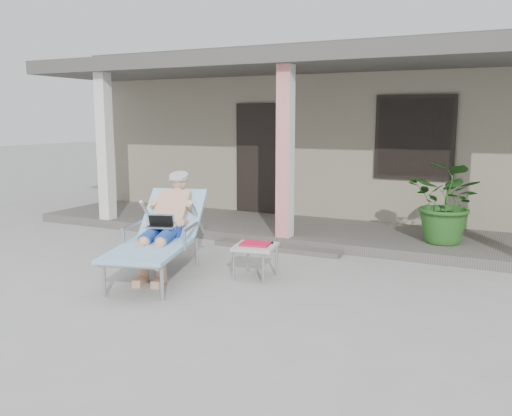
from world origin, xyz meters
The scene contains 8 objects.
ground centered at (0.00, 0.00, 0.00)m, with size 60.00×60.00×0.00m, color #9E9E99.
house centered at (0.00, 6.50, 1.67)m, with size 10.40×5.40×3.30m.
porch_deck centered at (0.00, 3.00, 0.07)m, with size 10.00×2.00×0.15m, color #605B56.
porch_overhang centered at (0.00, 2.95, 2.79)m, with size 10.00×2.30×2.85m.
porch_step centered at (0.00, 1.85, 0.04)m, with size 2.00×0.30×0.07m, color #605B56.
lounger centered at (-0.82, 0.08, 0.83)m, with size 1.29×2.13×1.34m.
side_table centered at (0.33, 0.41, 0.38)m, with size 0.58×0.58×0.45m.
potted_palm centered at (2.33, 2.77, 0.76)m, with size 1.09×0.95×1.21m, color #26591E.
Camera 1 is at (3.17, -5.48, 1.97)m, focal length 38.00 mm.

